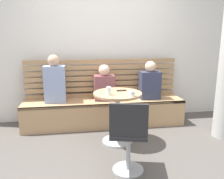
{
  "coord_description": "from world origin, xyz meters",
  "views": [
    {
      "loc": [
        -0.47,
        -2.67,
        1.54
      ],
      "look_at": [
        0.05,
        0.66,
        0.75
      ],
      "focal_mm": 38.27,
      "sensor_mm": 36.0,
      "label": 1
    }
  ],
  "objects": [
    {
      "name": "cafe_table",
      "position": [
        0.11,
        0.5,
        0.52
      ],
      "size": [
        0.68,
        0.68,
        0.74
      ],
      "color": "#ADADB2",
      "rests_on": "ground"
    },
    {
      "name": "cup_ceramic_white",
      "position": [
        0.25,
        0.27,
        0.78
      ],
      "size": [
        0.08,
        0.08,
        0.07
      ],
      "primitive_type": "cylinder",
      "color": "white",
      "rests_on": "cafe_table"
    },
    {
      "name": "white_chair",
      "position": [
        0.08,
        -0.31,
        0.46
      ],
      "size": [
        0.48,
        0.48,
        0.85
      ],
      "color": "#ADADB2",
      "rests_on": "ground"
    },
    {
      "name": "booth_backrest",
      "position": [
        0.0,
        1.44,
        0.78
      ],
      "size": [
        2.65,
        0.04,
        0.67
      ],
      "color": "#A68157",
      "rests_on": "booth_bench"
    },
    {
      "name": "person_adult",
      "position": [
        -0.8,
        1.23,
        0.79
      ],
      "size": [
        0.34,
        0.22,
        0.78
      ],
      "color": "#8C9EC6",
      "rests_on": "booth_bench"
    },
    {
      "name": "ground",
      "position": [
        0.0,
        0.0,
        0.0
      ],
      "size": [
        8.0,
        8.0,
        0.0
      ],
      "primitive_type": "plane",
      "color": "#514C47"
    },
    {
      "name": "person_child_left",
      "position": [
        0.01,
        1.23,
        0.7
      ],
      "size": [
        0.34,
        0.22,
        0.6
      ],
      "color": "brown",
      "rests_on": "booth_bench"
    },
    {
      "name": "back_wall",
      "position": [
        0.0,
        1.64,
        1.45
      ],
      "size": [
        5.2,
        0.1,
        2.9
      ],
      "primitive_type": "cube",
      "color": "silver",
      "rests_on": "ground"
    },
    {
      "name": "cup_water_clear",
      "position": [
        -0.03,
        0.4,
        0.8
      ],
      "size": [
        0.07,
        0.07,
        0.11
      ],
      "primitive_type": "cylinder",
      "color": "white",
      "rests_on": "cafe_table"
    },
    {
      "name": "phone_on_table",
      "position": [
        0.18,
        0.6,
        0.74
      ],
      "size": [
        0.14,
        0.07,
        0.01
      ],
      "primitive_type": "cube",
      "rotation": [
        0.0,
        0.0,
        1.59
      ],
      "color": "black",
      "rests_on": "cafe_table"
    },
    {
      "name": "booth_bench",
      "position": [
        0.0,
        1.2,
        0.22
      ],
      "size": [
        2.7,
        0.52,
        0.44
      ],
      "color": "tan",
      "rests_on": "ground"
    },
    {
      "name": "person_child_middle",
      "position": [
        0.8,
        1.19,
        0.73
      ],
      "size": [
        0.34,
        0.22,
        0.65
      ],
      "color": "#333851",
      "rests_on": "booth_bench"
    }
  ]
}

